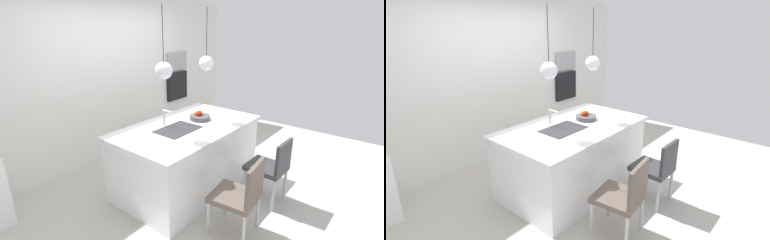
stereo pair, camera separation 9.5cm
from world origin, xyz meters
TOP-DOWN VIEW (x-y plane):
  - floor at (0.00, 0.00)m, footprint 6.60×6.60m
  - back_wall at (0.00, 1.65)m, footprint 6.00×0.10m
  - kitchen_island at (0.00, 0.00)m, footprint 1.96×1.15m
  - sink_basin at (-0.19, 0.00)m, footprint 0.56×0.40m
  - faucet at (-0.19, 0.21)m, footprint 0.02×0.17m
  - fruit_bowl at (0.30, 0.03)m, footprint 0.29×0.29m
  - microwave at (1.56, 1.58)m, footprint 0.54×0.08m
  - oven at (1.56, 1.58)m, footprint 0.56×0.08m
  - chair_near at (-0.40, -1.05)m, footprint 0.49×0.51m
  - chair_middle at (0.36, -1.04)m, footprint 0.42×0.46m
  - pendant_light_left at (-0.40, 0.00)m, footprint 0.20×0.20m
  - pendant_light_right at (0.40, 0.00)m, footprint 0.20×0.20m

SIDE VIEW (x-z plane):
  - floor at x=0.00m, z-range 0.00..0.00m
  - kitchen_island at x=0.00m, z-range 0.00..0.89m
  - chair_near at x=-0.40m, z-range 0.05..0.92m
  - chair_middle at x=0.36m, z-range 0.06..0.91m
  - sink_basin at x=-0.19m, z-range 0.88..0.90m
  - fruit_bowl at x=0.30m, z-range 0.87..1.00m
  - oven at x=1.56m, z-range 0.68..1.24m
  - faucet at x=-0.19m, z-range 0.92..1.14m
  - back_wall at x=0.00m, z-range 0.00..2.60m
  - microwave at x=1.56m, z-range 1.29..1.63m
  - pendant_light_left at x=-0.40m, z-range 1.26..2.06m
  - pendant_light_right at x=0.40m, z-range 1.26..2.06m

